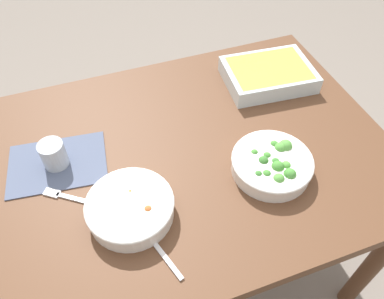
% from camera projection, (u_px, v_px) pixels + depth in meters
% --- Properties ---
extents(ground_plane, '(6.00, 6.00, 0.00)m').
position_uv_depth(ground_plane, '(192.00, 257.00, 1.71)').
color(ground_plane, slate).
extents(dining_table, '(1.20, 0.90, 0.74)m').
position_uv_depth(dining_table, '(192.00, 168.00, 1.21)').
color(dining_table, brown).
rests_on(dining_table, ground_plane).
extents(placemat, '(0.30, 0.23, 0.00)m').
position_uv_depth(placemat, '(58.00, 164.00, 1.11)').
color(placemat, '#4C5670').
rests_on(placemat, dining_table).
extents(stew_bowl, '(0.23, 0.23, 0.06)m').
position_uv_depth(stew_bowl, '(130.00, 208.00, 0.97)').
color(stew_bowl, white).
rests_on(stew_bowl, dining_table).
extents(broccoli_bowl, '(0.23, 0.23, 0.07)m').
position_uv_depth(broccoli_bowl, '(272.00, 164.00, 1.07)').
color(broccoli_bowl, white).
rests_on(broccoli_bowl, dining_table).
extents(baking_dish, '(0.32, 0.25, 0.06)m').
position_uv_depth(baking_dish, '(268.00, 74.00, 1.33)').
color(baking_dish, silver).
rests_on(baking_dish, dining_table).
extents(drink_cup, '(0.07, 0.07, 0.08)m').
position_uv_depth(drink_cup, '(54.00, 156.00, 1.08)').
color(drink_cup, '#B2BCC6').
rests_on(drink_cup, dining_table).
extents(spoon_by_stew, '(0.07, 0.17, 0.01)m').
position_uv_depth(spoon_by_stew, '(155.00, 244.00, 0.94)').
color(spoon_by_stew, silver).
rests_on(spoon_by_stew, dining_table).
extents(fork_on_table, '(0.15, 0.12, 0.01)m').
position_uv_depth(fork_on_table, '(69.00, 197.00, 1.03)').
color(fork_on_table, silver).
rests_on(fork_on_table, dining_table).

